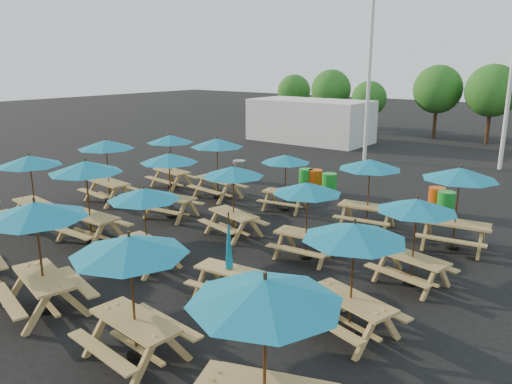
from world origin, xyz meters
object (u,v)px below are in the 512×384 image
Objects in this scene: picnic_unit_7 at (217,146)px; picnic_unit_19 at (460,179)px; waste_bin_1 at (306,180)px; waste_bin_4 at (446,205)px; picnic_unit_2 at (106,148)px; picnic_unit_12 at (130,253)px; picnic_unit_9 at (144,199)px; picnic_unit_16 at (265,301)px; picnic_unit_10 at (233,176)px; picnic_unit_15 at (370,168)px; picnic_unit_11 at (286,162)px; picnic_unit_8 at (36,217)px; picnic_unit_6 at (169,162)px; picnic_unit_17 at (354,238)px; picnic_unit_14 at (307,193)px; picnic_unit_13 at (229,262)px; waste_bin_0 at (239,171)px; picnic_unit_5 at (86,172)px; waste_bin_3 at (329,185)px; waste_bin_5 at (436,200)px; picnic_unit_1 at (30,165)px; waste_bin_2 at (315,181)px; picnic_unit_3 at (170,142)px; picnic_unit_18 at (417,210)px.

picnic_unit_19 is (9.16, -0.01, 0.01)m from picnic_unit_7.
waste_bin_1 and waste_bin_4 have the same top height.
picnic_unit_12 is at bearing -28.09° from picnic_unit_2.
picnic_unit_9 is at bearing -141.77° from picnic_unit_19.
picnic_unit_10 is at bearing 112.97° from picnic_unit_16.
picnic_unit_15 is at bearing 8.85° from picnic_unit_7.
picnic_unit_11 is at bearing 169.45° from picnic_unit_19.
picnic_unit_6 is at bearing 127.83° from picnic_unit_8.
picnic_unit_12 is (3.19, -9.52, 0.28)m from picnic_unit_11.
picnic_unit_6 is at bearing 175.46° from picnic_unit_17.
picnic_unit_14 reaches higher than waste_bin_1.
picnic_unit_13 is (8.91, -3.31, -1.28)m from picnic_unit_2.
picnic_unit_13 is 11.58m from waste_bin_0.
waste_bin_3 is (3.16, 8.97, -1.69)m from picnic_unit_5.
picnic_unit_14 is 6.79m from waste_bin_5.
picnic_unit_12 is at bearing -12.95° from picnic_unit_1.
picnic_unit_1 is 10.85m from waste_bin_2.
picnic_unit_7 is at bearing 146.49° from picnic_unit_14.
picnic_unit_7 is at bearing 114.72° from picnic_unit_16.
picnic_unit_7 reaches higher than waste_bin_2.
waste_bin_5 is (1.25, 3.07, -1.53)m from picnic_unit_15.
picnic_unit_3 is 11.86m from picnic_unit_19.
picnic_unit_11 is at bearing 162.75° from picnic_unit_18.
waste_bin_0 is at bearing -174.37° from waste_bin_2.
picnic_unit_19 is at bearing 7.39° from picnic_unit_3.
waste_bin_1 is (-4.17, 2.93, -1.53)m from picnic_unit_15.
picnic_unit_2 is 2.59× the size of waste_bin_1.
picnic_unit_14 is at bearing 23.90° from picnic_unit_5.
picnic_unit_10 is 0.95× the size of picnic_unit_19.
picnic_unit_1 is 6.57m from picnic_unit_8.
picnic_unit_5 is 8.70m from picnic_unit_17.
picnic_unit_16 is at bearing -68.17° from picnic_unit_17.
picnic_unit_15 is 8.15m from waste_bin_0.
picnic_unit_6 is at bearing 7.28° from picnic_unit_2.
picnic_unit_9 reaches higher than waste_bin_4.
picnic_unit_12 is at bearing -54.75° from picnic_unit_6.
waste_bin_2 is at bearing 74.23° from picnic_unit_5.
picnic_unit_3 is 5.95m from waste_bin_1.
picnic_unit_2 is 1.12× the size of picnic_unit_14.
picnic_unit_1 is 1.06× the size of picnic_unit_18.
picnic_unit_8 reaches higher than picnic_unit_2.
picnic_unit_10 is 7.70m from waste_bin_5.
picnic_unit_5 is at bearing 171.14° from picnic_unit_13.
picnic_unit_16 reaches higher than waste_bin_3.
picnic_unit_9 is at bearing -115.12° from waste_bin_5.
picnic_unit_19 is (8.75, 2.91, 0.12)m from picnic_unit_6.
picnic_unit_1 is at bearing 166.03° from picnic_unit_8.
picnic_unit_9 is at bearing -22.50° from picnic_unit_2.
picnic_unit_5 is 1.15× the size of picnic_unit_9.
waste_bin_0 is at bearing -179.84° from waste_bin_4.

